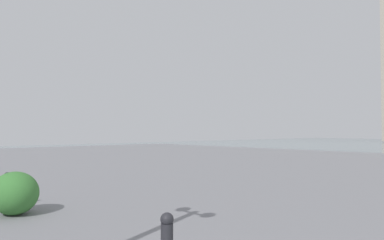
% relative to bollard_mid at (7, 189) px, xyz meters
% --- Properties ---
extents(bollard_mid, '(0.13, 0.13, 0.72)m').
position_rel_bollard_mid_xyz_m(bollard_mid, '(0.00, 0.00, 0.00)').
color(bollard_mid, '#232328').
rests_on(bollard_mid, ground).
extents(shrub_low, '(0.96, 0.86, 0.82)m').
position_rel_bollard_mid_xyz_m(shrub_low, '(-0.89, 0.12, 0.03)').
color(shrub_low, '#387533').
rests_on(shrub_low, ground).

